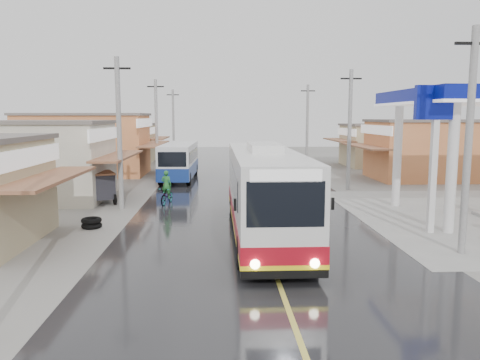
% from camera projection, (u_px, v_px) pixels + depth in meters
% --- Properties ---
extents(ground, '(120.00, 120.00, 0.00)m').
position_uv_depth(ground, '(269.00, 256.00, 16.61)').
color(ground, slate).
rests_on(ground, ground).
extents(road, '(12.00, 90.00, 0.02)m').
position_uv_depth(road, '(245.00, 190.00, 31.45)').
color(road, black).
rests_on(road, ground).
extents(centre_line, '(0.15, 90.00, 0.01)m').
position_uv_depth(centre_line, '(245.00, 190.00, 31.45)').
color(centre_line, '#D8CC4C').
rests_on(centre_line, road).
extents(shopfronts_left, '(11.00, 44.00, 5.20)m').
position_uv_depth(shopfronts_left, '(64.00, 185.00, 33.83)').
color(shopfronts_left, tan).
rests_on(shopfronts_left, ground).
extents(utility_poles_left, '(1.60, 50.00, 8.00)m').
position_uv_depth(utility_poles_left, '(143.00, 189.00, 32.12)').
color(utility_poles_left, gray).
rests_on(utility_poles_left, ground).
extents(utility_poles_right, '(1.60, 36.00, 8.00)m').
position_uv_depth(utility_poles_right, '(348.00, 189.00, 31.77)').
color(utility_poles_right, gray).
rests_on(utility_poles_right, ground).
extents(coach_bus, '(2.90, 12.28, 3.83)m').
position_uv_depth(coach_bus, '(264.00, 192.00, 19.22)').
color(coach_bus, silver).
rests_on(coach_bus, road).
extents(second_bus, '(2.57, 8.57, 2.82)m').
position_uv_depth(second_bus, '(179.00, 161.00, 36.34)').
color(second_bus, silver).
rests_on(second_bus, road).
extents(cyclist, '(1.02, 1.90, 1.95)m').
position_uv_depth(cyclist, '(167.00, 193.00, 26.34)').
color(cyclist, black).
rests_on(cyclist, ground).
extents(tricycle_near, '(2.29, 2.56, 1.79)m').
position_uv_depth(tricycle_near, '(100.00, 185.00, 26.71)').
color(tricycle_near, '#26262D').
rests_on(tricycle_near, ground).
extents(tyre_stack, '(0.90, 0.90, 0.46)m').
position_uv_depth(tyre_stack, '(92.00, 223.00, 20.79)').
color(tyre_stack, black).
rests_on(tyre_stack, ground).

